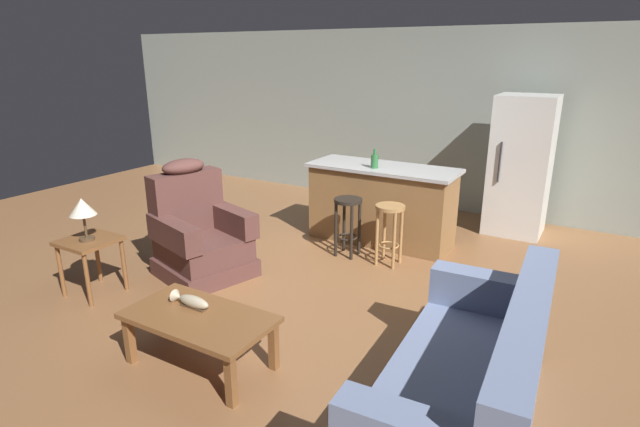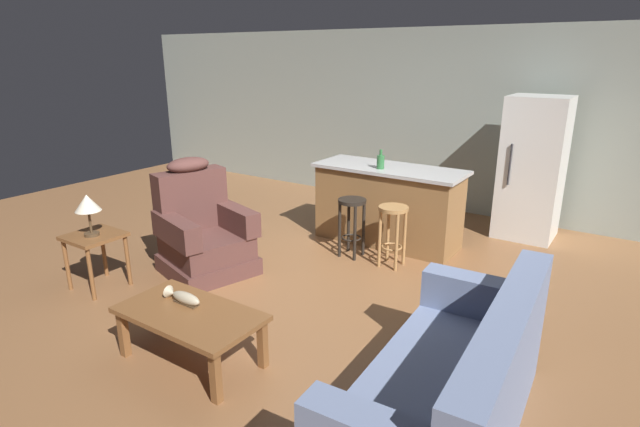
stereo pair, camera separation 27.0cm
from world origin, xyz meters
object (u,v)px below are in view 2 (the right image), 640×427
(fish_figurine, at_px, (183,297))
(refrigerator, at_px, (532,168))
(end_table, at_px, (95,244))
(bottle_tall_green, at_px, (381,161))
(table_lamp, at_px, (88,205))
(couch, at_px, (453,390))
(kitchen_island, at_px, (388,205))
(recliner_near_lamp, at_px, (202,233))
(bar_stool_right, at_px, (393,225))
(bar_stool_left, at_px, (352,217))
(coffee_table, at_px, (190,318))

(fish_figurine, height_order, refrigerator, refrigerator)
(end_table, bearing_deg, bottle_tall_green, 55.73)
(table_lamp, relative_size, refrigerator, 0.23)
(couch, relative_size, kitchen_island, 1.08)
(end_table, bearing_deg, refrigerator, 51.06)
(kitchen_island, bearing_deg, recliner_near_lamp, -124.08)
(kitchen_island, bearing_deg, bar_stool_right, -59.44)
(recliner_near_lamp, relative_size, bar_stool_left, 1.76)
(bar_stool_right, distance_m, refrigerator, 2.12)
(end_table, xyz_separation_m, bottle_tall_green, (1.76, 2.59, 0.57))
(couch, distance_m, bottle_tall_green, 3.31)
(couch, height_order, table_lamp, table_lamp)
(kitchen_island, bearing_deg, couch, -56.89)
(fish_figurine, bearing_deg, recliner_near_lamp, 131.31)
(end_table, height_order, bar_stool_left, bar_stool_left)
(table_lamp, bearing_deg, couch, -0.43)
(couch, bearing_deg, table_lamp, -3.33)
(couch, bearing_deg, bar_stool_right, -59.08)
(coffee_table, xyz_separation_m, couch, (1.90, 0.31, -0.02))
(table_lamp, bearing_deg, end_table, 125.27)
(end_table, distance_m, table_lamp, 0.41)
(bar_stool_left, relative_size, bottle_tall_green, 3.00)
(fish_figurine, bearing_deg, kitchen_island, 85.77)
(end_table, distance_m, bar_stool_right, 3.03)
(recliner_near_lamp, distance_m, bar_stool_right, 2.04)
(coffee_table, bearing_deg, end_table, 168.14)
(fish_figurine, relative_size, end_table, 0.61)
(table_lamp, height_order, refrigerator, refrigerator)
(end_table, distance_m, bottle_tall_green, 3.19)
(bar_stool_right, relative_size, bottle_tall_green, 3.00)
(fish_figurine, height_order, table_lamp, table_lamp)
(table_lamp, bearing_deg, bar_stool_left, 52.19)
(couch, bearing_deg, kitchen_island, -59.80)
(bar_stool_right, bearing_deg, fish_figurine, -103.95)
(coffee_table, relative_size, bar_stool_right, 1.62)
(end_table, height_order, table_lamp, table_lamp)
(bottle_tall_green, bearing_deg, coffee_table, -90.61)
(couch, xyz_separation_m, refrigerator, (-0.45, 3.99, 0.54))
(coffee_table, height_order, bar_stool_left, bar_stool_left)
(fish_figurine, relative_size, bar_stool_left, 0.50)
(table_lamp, bearing_deg, bar_stool_right, 44.57)
(kitchen_island, xyz_separation_m, bar_stool_left, (-0.14, -0.63, -0.01))
(fish_figurine, relative_size, kitchen_island, 0.19)
(table_lamp, distance_m, bar_stool_left, 2.73)
(bottle_tall_green, bearing_deg, bar_stool_right, -49.13)
(bar_stool_left, bearing_deg, kitchen_island, 77.61)
(fish_figurine, distance_m, couch, 2.06)
(fish_figurine, distance_m, refrigerator, 4.54)
(recliner_near_lamp, height_order, kitchen_island, recliner_near_lamp)
(recliner_near_lamp, distance_m, refrigerator, 4.05)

